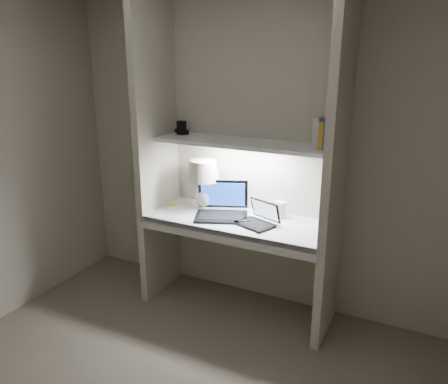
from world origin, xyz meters
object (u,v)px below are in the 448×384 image
Objects in this scene: table_lamp at (203,176)px; speaker at (279,210)px; laptop_main at (222,208)px; laptop_netbook at (258,219)px; book_row at (329,134)px.

table_lamp is 3.15× the size of speaker.
speaker is (0.43, 0.15, 0.01)m from laptop_main.
speaker is (0.64, 0.07, -0.21)m from table_lamp.
laptop_main is at bearing -168.47° from laptop_netbook.
table_lamp reaches higher than laptop_netbook.
laptop_main is 1.48× the size of laptop_netbook.
laptop_main is 3.86× the size of speaker.
table_lamp is at bearing -172.88° from laptop_netbook.
book_row reaches higher than laptop_main.
laptop_netbook is (0.55, -0.14, -0.24)m from table_lamp.
table_lamp is 1.21× the size of laptop_netbook.
speaker is at bearing 6.64° from table_lamp.
laptop_netbook is 2.61× the size of speaker.
laptop_main is 2.29× the size of book_row.
book_row is at bearing 2.56° from speaker.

